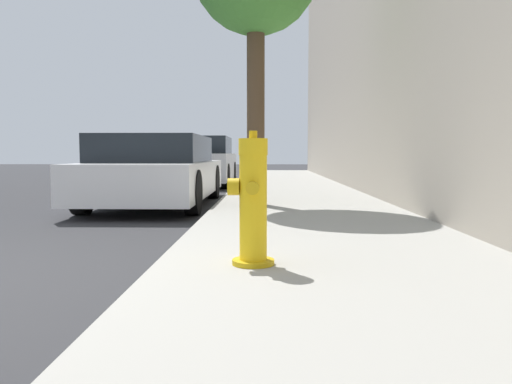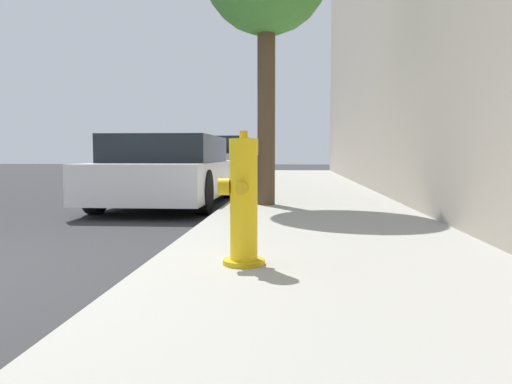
{
  "view_description": "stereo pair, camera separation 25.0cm",
  "coord_description": "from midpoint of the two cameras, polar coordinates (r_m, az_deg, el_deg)",
  "views": [
    {
      "loc": [
        2.56,
        -3.3,
        0.91
      ],
      "look_at": [
        2.46,
        1.31,
        0.56
      ],
      "focal_mm": 35.0,
      "sensor_mm": 36.0,
      "label": 1
    },
    {
      "loc": [
        2.81,
        -3.28,
        0.91
      ],
      "look_at": [
        2.46,
        1.31,
        0.56
      ],
      "focal_mm": 35.0,
      "sensor_mm": 36.0,
      "label": 2
    }
  ],
  "objects": [
    {
      "name": "parked_car_near",
      "position": [
        8.97,
        -12.03,
        2.35
      ],
      "size": [
        1.87,
        4.58,
        1.22
      ],
      "color": "silver",
      "rests_on": "ground_plane"
    },
    {
      "name": "fire_hydrant",
      "position": [
        3.43,
        -2.48,
        -1.29
      ],
      "size": [
        0.32,
        0.32,
        0.92
      ],
      "color": "#C39C11",
      "rests_on": "sidewalk_slab"
    },
    {
      "name": "parked_car_mid",
      "position": [
        14.35,
        -6.75,
        3.43
      ],
      "size": [
        1.78,
        4.14,
        1.39
      ],
      "color": "#B7B7BC",
      "rests_on": "ground_plane"
    },
    {
      "name": "sidewalk_slab",
      "position": [
        3.42,
        8.61,
        -9.87
      ],
      "size": [
        2.69,
        40.0,
        0.15
      ],
      "color": "#99968E",
      "rests_on": "ground_plane"
    }
  ]
}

